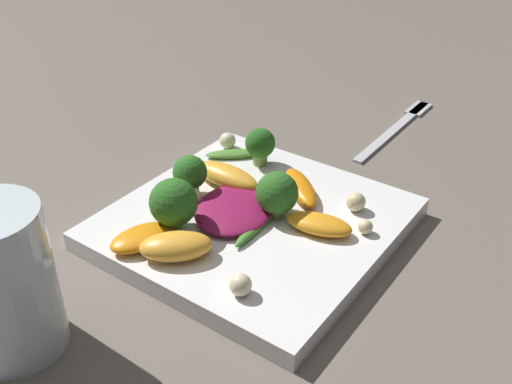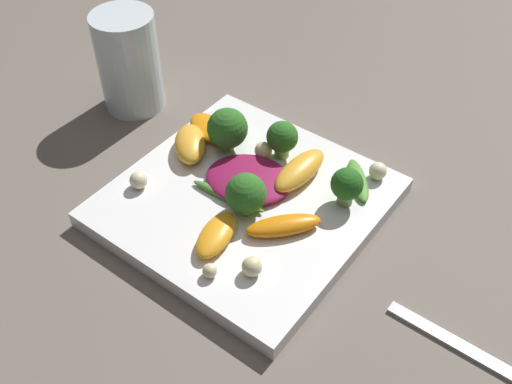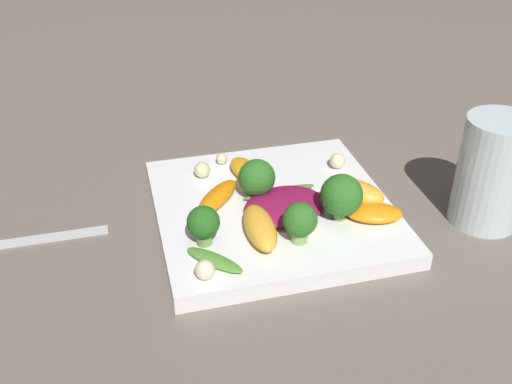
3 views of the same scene
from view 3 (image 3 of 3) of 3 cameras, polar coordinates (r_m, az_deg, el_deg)
The scene contains 20 objects.
ground_plane at distance 0.64m, azimuth 1.57°, elevation -2.42°, with size 2.40×2.40×0.00m, color #6B6056.
plate at distance 0.63m, azimuth 1.59°, elevation -1.75°, with size 0.24×0.24×0.02m.
drinking_glass at distance 0.65m, azimuth 21.60°, elevation 1.77°, with size 0.07×0.07×0.12m.
radicchio_leaf_0 at distance 0.62m, azimuth 2.76°, elevation -1.29°, with size 0.10×0.09×0.01m.
orange_segment_0 at distance 0.64m, azimuth 9.56°, elevation 0.01°, with size 0.06×0.07×0.02m.
orange_segment_1 at distance 0.63m, azimuth -3.69°, elevation -0.46°, with size 0.06×0.07×0.01m.
orange_segment_2 at distance 0.67m, azimuth -0.92°, elevation 2.09°, with size 0.04×0.06×0.02m.
orange_segment_3 at distance 0.58m, azimuth 0.39°, elevation -3.40°, with size 0.03×0.08×0.02m.
orange_segment_4 at distance 0.61m, azimuth 11.18°, elevation -1.96°, with size 0.06×0.05×0.01m.
broccoli_floret_0 at distance 0.56m, azimuth -5.03°, elevation -3.03°, with size 0.03×0.03×0.04m.
broccoli_floret_1 at distance 0.60m, azimuth 8.14°, elevation -0.36°, with size 0.04×0.04×0.05m.
broccoli_floret_2 at distance 0.56m, azimuth 4.21°, elevation -2.78°, with size 0.03×0.03×0.04m.
broccoli_floret_3 at distance 0.63m, azimuth 0.08°, elevation 1.32°, with size 0.04×0.04×0.04m.
arugula_sprig_0 at distance 0.64m, azimuth 2.24°, elevation 0.00°, with size 0.08×0.02×0.01m.
arugula_sprig_1 at distance 0.55m, azimuth -3.99°, elevation -6.48°, with size 0.05×0.06×0.01m.
macadamia_nut_0 at distance 0.70m, azimuth 7.75°, elevation 2.96°, with size 0.02×0.02×0.02m.
macadamia_nut_1 at distance 0.70m, azimuth -3.28°, elevation 3.17°, with size 0.01×0.01×0.01m.
macadamia_nut_2 at distance 0.67m, azimuth -5.16°, elevation 2.11°, with size 0.02×0.02×0.02m.
macadamia_nut_3 at distance 0.53m, azimuth -4.89°, elevation -7.40°, with size 0.02×0.02×0.02m.
macadamia_nut_4 at distance 0.59m, azimuth 5.03°, elevation -2.98°, with size 0.02×0.02×0.02m.
Camera 3 is at (0.15, 0.50, 0.37)m, focal length 42.00 mm.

